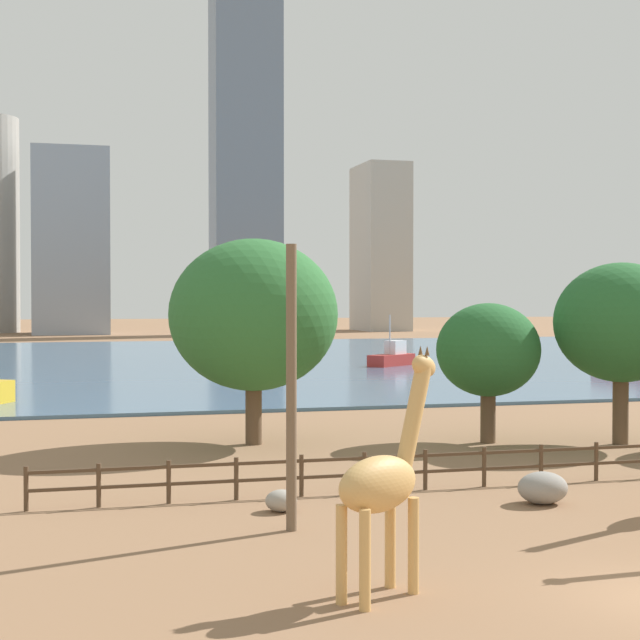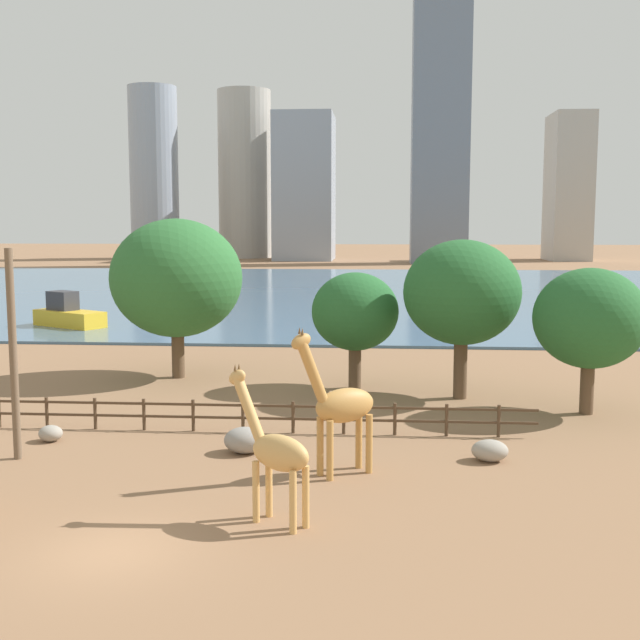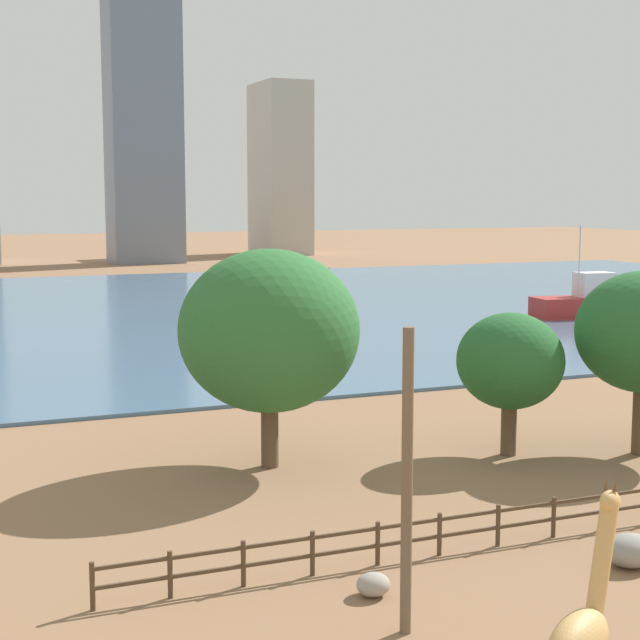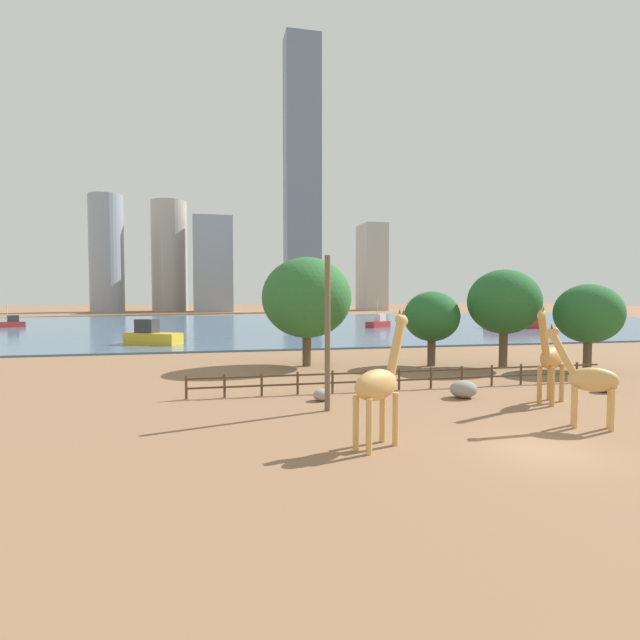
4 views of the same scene
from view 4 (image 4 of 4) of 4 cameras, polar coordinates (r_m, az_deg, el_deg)
name	(u,v)px [view 4 (image 4 of 4)]	position (r m, az deg, el deg)	size (l,w,h in m)	color
ground_plane	(271,324)	(96.58, -5.59, -0.49)	(400.00, 400.00, 0.00)	#8C6647
harbor_water	(273,325)	(93.60, -5.37, -0.53)	(180.00, 86.00, 0.20)	#476B8C
giraffe_tall	(379,384)	(18.71, 6.77, -7.25)	(2.91, 2.14, 5.12)	tan
giraffe_companion	(588,379)	(24.13, 28.33, -5.96)	(2.79, 2.13, 4.41)	tan
giraffe_young	(550,358)	(28.53, 24.82, -3.96)	(2.99, 2.38, 5.11)	#C18C47
utility_pole	(328,334)	(24.17, 0.87, -1.56)	(0.28, 0.28, 7.56)	brown
boulder_near_fence	(464,389)	(28.74, 16.09, -7.60)	(1.52, 1.28, 0.96)	gray
boulder_by_pole	(606,386)	(33.63, 29.85, -6.52)	(1.30, 1.03, 0.78)	gray
boulder_small	(322,395)	(26.94, 0.20, -8.55)	(0.92, 0.84, 0.63)	gray
enclosure_fence	(406,377)	(30.36, 9.76, -6.44)	(26.12, 0.14, 1.30)	#4C3826
tree_left_large	(588,314)	(42.31, 28.34, 0.63)	(4.90, 4.90, 6.48)	brown
tree_center_broad	(307,298)	(39.47, -1.53, 2.56)	(7.09, 7.09, 8.64)	brown
tree_right_tall	(504,302)	(41.31, 20.30, 1.94)	(5.57, 5.57, 7.64)	brown
tree_left_small	(432,317)	(40.54, 12.66, 0.36)	(4.41, 4.41, 5.94)	brown
boat_ferry	(515,320)	(87.85, 21.36, -0.01)	(9.16, 4.24, 7.96)	#B22D28
boat_sailboat	(379,323)	(85.11, 6.71, -0.31)	(5.06, 4.44, 4.49)	#B22D28
boat_tug	(152,336)	(58.33, -18.67, -1.71)	(6.57, 5.11, 2.76)	gold
boat_barge	(10,323)	(98.99, -31.91, -0.31)	(4.86, 3.46, 4.14)	#B22D28
skyline_tower_needle	(169,256)	(184.60, -16.83, 6.97)	(12.30, 12.30, 38.45)	#ADA89E
skyline_block_central	(213,265)	(174.30, -12.13, 6.16)	(12.77, 15.93, 31.66)	#939EAD
skyline_tower_glass	(302,176)	(168.39, -2.05, 16.12)	(11.27, 8.54, 88.45)	slate
skyline_block_left	(372,268)	(186.09, 5.93, 5.98)	(8.25, 13.70, 31.55)	#ADA89E
skyline_block_right	(107,254)	(178.73, -23.21, 6.96)	(10.82, 10.82, 38.19)	#939EAD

